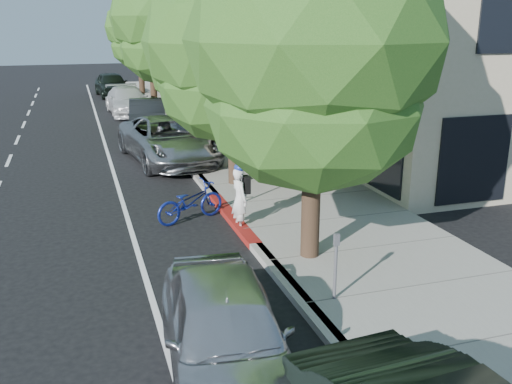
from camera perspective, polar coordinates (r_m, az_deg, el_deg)
name	(u,v)px	position (r m, az deg, el deg)	size (l,w,h in m)	color
ground	(244,234)	(13.99, -1.26, -4.24)	(120.00, 120.00, 0.00)	black
sidewalk	(242,154)	(21.95, -1.40, 3.77)	(4.60, 56.00, 0.15)	gray
curb	(183,159)	(21.44, -7.32, 3.32)	(0.30, 56.00, 0.15)	#9E998E
curb_red_segment	(233,218)	(14.87, -2.35, -2.65)	(0.32, 4.00, 0.15)	maroon
storefront_building	(316,48)	(33.32, 6.03, 14.10)	(10.00, 36.00, 7.00)	beige
street_tree_0	(315,46)	(11.49, 5.97, 14.36)	(5.20, 5.20, 7.58)	black
street_tree_1	(233,45)	(17.17, -2.27, 14.51)	(5.40, 5.40, 7.35)	black
street_tree_2	(192,45)	(23.01, -6.38, 14.41)	(4.01, 4.01, 6.63)	black
street_tree_3	(167,19)	(28.90, -8.92, 16.75)	(5.56, 5.56, 8.40)	black
street_tree_4	(151,30)	(34.84, -10.49, 15.65)	(4.30, 4.30, 7.22)	black
street_tree_5	(139,28)	(40.79, -11.65, 15.73)	(4.64, 4.64, 7.33)	black
cyclist	(240,199)	(14.06, -1.64, -0.73)	(0.58, 0.38, 1.58)	white
bicycle	(190,202)	(14.85, -6.60, -1.00)	(0.68, 1.95, 1.02)	navy
silver_suv	(169,140)	(21.20, -8.73, 5.16)	(2.70, 5.87, 1.63)	#9C9DA1
dark_sedan	(147,116)	(27.14, -10.81, 7.47)	(1.60, 4.58, 1.51)	black
white_pickup	(128,101)	(32.68, -12.70, 8.88)	(2.08, 5.12, 1.49)	silver
dark_suv_far	(112,84)	(40.83, -14.22, 10.39)	(1.92, 4.78, 1.63)	black
near_car_a	(226,332)	(8.43, -3.07, -13.77)	(1.75, 4.36, 1.49)	#B9B9BE
pedestrian	(244,142)	(19.37, -1.19, 5.04)	(0.90, 0.70, 1.84)	black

